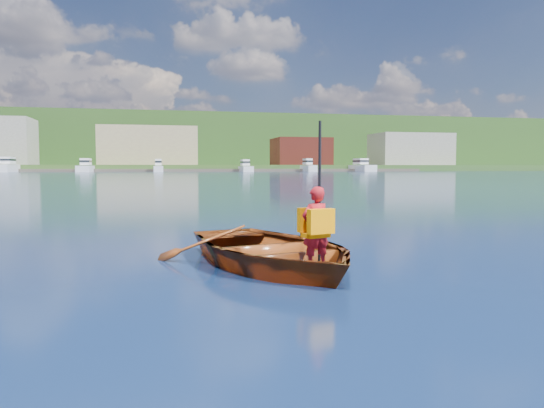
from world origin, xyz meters
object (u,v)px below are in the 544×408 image
object	(u,v)px
marina_yachts	(116,167)
rowboat	(271,250)
dock	(156,170)
child_paddler	(316,226)

from	to	relation	value
marina_yachts	rowboat	bearing A→B (deg)	-84.90
dock	rowboat	bearing A→B (deg)	-89.21
rowboat	dock	size ratio (longest dim) A/B	0.03
child_paddler	marina_yachts	xyz separation A→B (m)	(-13.27, 145.14, 0.74)
rowboat	marina_yachts	bearing A→B (deg)	95.10
rowboat	child_paddler	xyz separation A→B (m)	(0.38, -0.83, 0.41)
child_paddler	dock	distance (m)	149.83
dock	marina_yachts	size ratio (longest dim) A/B	1.11
child_paddler	dock	world-z (taller)	child_paddler
child_paddler	marina_yachts	world-z (taller)	marina_yachts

